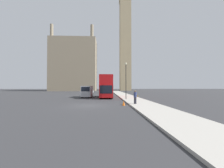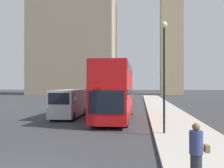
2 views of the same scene
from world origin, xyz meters
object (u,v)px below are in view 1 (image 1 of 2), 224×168
(clock_tower, at_px, (125,28))
(pedestrian, at_px, (135,97))
(red_double_decker_bus, at_px, (106,86))
(white_van, at_px, (87,91))
(street_lamp, at_px, (126,75))
(parked_sedan, at_px, (90,91))

(clock_tower, height_order, pedestrian, clock_tower)
(red_double_decker_bus, bearing_deg, pedestrian, -74.76)
(clock_tower, height_order, white_van, clock_tower)
(pedestrian, xyz_separation_m, street_lamp, (-0.20, 7.17, 3.23))
(white_van, bearing_deg, street_lamp, -42.29)
(red_double_decker_bus, distance_m, parked_sedan, 19.59)
(clock_tower, distance_m, pedestrian, 81.03)
(clock_tower, height_order, street_lamp, clock_tower)
(white_van, distance_m, pedestrian, 15.93)
(street_lamp, bearing_deg, red_double_decker_bus, 119.32)
(red_double_decker_bus, xyz_separation_m, pedestrian, (3.60, -13.23, -1.53))
(clock_tower, xyz_separation_m, parked_sedan, (-16.90, -39.59, -37.32))
(street_lamp, bearing_deg, white_van, 137.71)
(white_van, bearing_deg, red_double_decker_bus, -10.18)
(red_double_decker_bus, distance_m, white_van, 4.30)
(white_van, relative_size, parked_sedan, 1.19)
(clock_tower, relative_size, white_van, 13.37)
(clock_tower, distance_m, street_lamp, 73.24)
(white_van, distance_m, parked_sedan, 18.10)
(pedestrian, distance_m, street_lamp, 7.87)
(white_van, relative_size, pedestrian, 3.39)
(red_double_decker_bus, xyz_separation_m, white_van, (-4.07, 0.73, -1.20))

